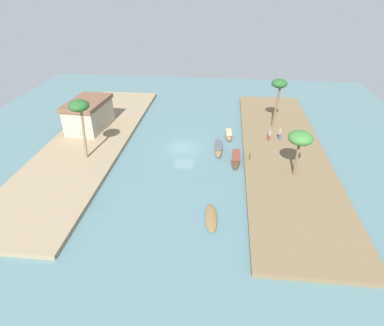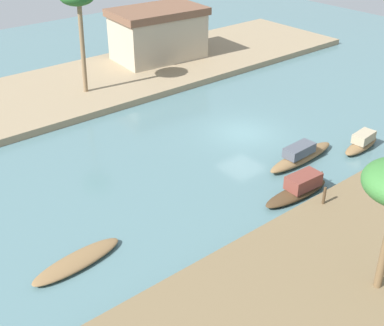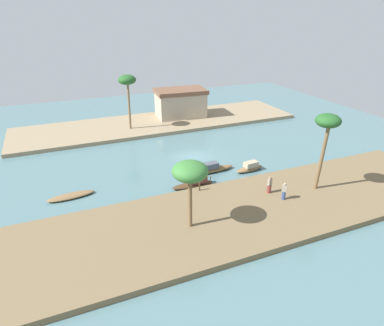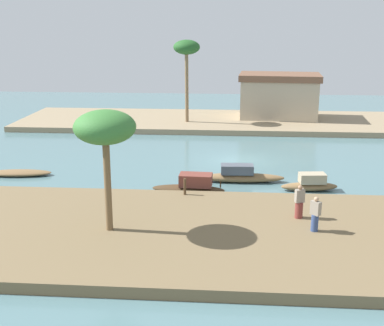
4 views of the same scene
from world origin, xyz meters
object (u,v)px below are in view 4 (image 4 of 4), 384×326
at_px(sampan_open_hull, 310,184).
at_px(mooring_post, 185,187).
at_px(sampan_upstream_small, 240,176).
at_px(sampan_with_red_awning, 18,173).
at_px(palm_tree_right_tall, 187,50).
at_px(person_by_mooring, 315,215).
at_px(riverside_building, 279,95).
at_px(sampan_foreground, 191,186).
at_px(palm_tree_left_near, 105,129).
at_px(person_on_near_bank, 299,204).

xyz_separation_m(sampan_open_hull, mooring_post, (-7.03, -2.60, 0.53)).
xyz_separation_m(sampan_upstream_small, mooring_post, (-3.04, -3.90, 0.53)).
bearing_deg(sampan_with_red_awning, palm_tree_right_tall, 54.01).
distance_m(person_by_mooring, riverside_building, 27.23).
relative_size(sampan_foreground, palm_tree_left_near, 0.78).
xyz_separation_m(mooring_post, riverside_building, (7.06, 22.86, 1.68)).
bearing_deg(person_by_mooring, palm_tree_left_near, 50.27).
bearing_deg(palm_tree_left_near, sampan_upstream_small, 55.54).
xyz_separation_m(sampan_upstream_small, sampan_foreground, (-2.82, -2.25, 0.04)).
distance_m(sampan_with_red_awning, sampan_upstream_small, 14.01).
distance_m(mooring_post, riverside_building, 23.98).
bearing_deg(person_on_near_bank, sampan_with_red_awning, -41.62).
bearing_deg(palm_tree_left_near, mooring_post, 58.62).
bearing_deg(sampan_with_red_awning, sampan_upstream_small, -6.06).
relative_size(sampan_with_red_awning, sampan_foreground, 1.01).
bearing_deg(person_by_mooring, riverside_building, -44.75).
bearing_deg(sampan_foreground, person_on_near_bank, -36.86).
height_order(sampan_upstream_small, person_on_near_bank, person_on_near_bank).
xyz_separation_m(person_by_mooring, palm_tree_left_near, (-9.05, -0.48, 3.79)).
height_order(person_by_mooring, palm_tree_right_tall, palm_tree_right_tall).
height_order(sampan_open_hull, palm_tree_left_near, palm_tree_left_near).
bearing_deg(palm_tree_left_near, sampan_foreground, 63.99).
relative_size(sampan_with_red_awning, palm_tree_right_tall, 0.58).
bearing_deg(mooring_post, sampan_upstream_small, 52.03).
bearing_deg(sampan_open_hull, person_on_near_bank, -110.16).
bearing_deg(sampan_with_red_awning, riverside_building, 40.95).
distance_m(sampan_open_hull, person_by_mooring, 7.03).
relative_size(person_on_near_bank, riverside_building, 0.20).
distance_m(sampan_open_hull, person_on_near_bank, 5.66).
relative_size(person_by_mooring, palm_tree_right_tall, 0.22).
bearing_deg(mooring_post, person_by_mooring, -35.27).
distance_m(sampan_upstream_small, mooring_post, 4.97).
bearing_deg(sampan_foreground, riverside_building, 74.89).
distance_m(sampan_upstream_small, person_by_mooring, 8.82).
height_order(mooring_post, palm_tree_left_near, palm_tree_left_near).
relative_size(sampan_foreground, palm_tree_right_tall, 0.57).
relative_size(person_by_mooring, palm_tree_left_near, 0.30).
relative_size(sampan_foreground, person_on_near_bank, 2.60).
height_order(palm_tree_left_near, palm_tree_right_tall, palm_tree_right_tall).
relative_size(sampan_upstream_small, riverside_building, 0.66).
bearing_deg(palm_tree_right_tall, palm_tree_left_near, -93.16).
relative_size(person_by_mooring, riverside_building, 0.20).
height_order(mooring_post, palm_tree_right_tall, palm_tree_right_tall).
distance_m(sampan_with_red_awning, palm_tree_left_near, 12.94).
relative_size(sampan_upstream_small, person_by_mooring, 3.29).
bearing_deg(person_by_mooring, person_on_near_bank, -24.68).
relative_size(person_by_mooring, mooring_post, 1.79).
distance_m(sampan_open_hull, palm_tree_right_tall, 20.36).
xyz_separation_m(sampan_upstream_small, person_on_near_bank, (2.59, -6.73, 0.78)).
xyz_separation_m(sampan_upstream_small, person_by_mooring, (3.08, -8.22, 0.84)).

